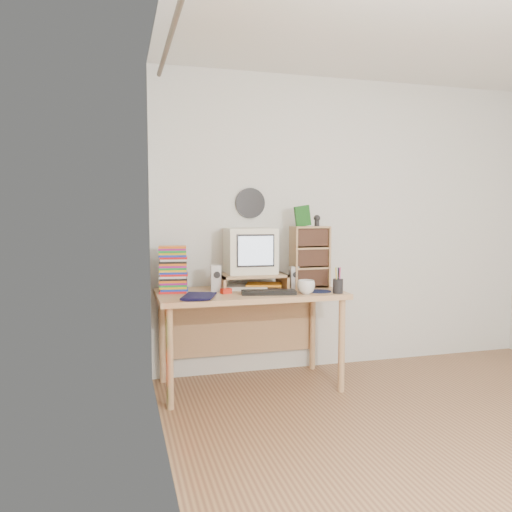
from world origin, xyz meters
TOP-DOWN VIEW (x-y plane):
  - floor at (0.00, 0.00)m, footprint 3.50×3.50m
  - back_wall at (0.00, 1.75)m, footprint 3.50×0.00m
  - left_wall at (-1.75, 0.00)m, footprint 0.00×3.50m
  - curtain at (-1.71, 0.48)m, footprint 0.00×2.20m
  - wall_disc at (-0.93, 1.73)m, footprint 0.25×0.02m
  - desk at (-1.03, 1.44)m, footprint 1.40×0.70m
  - monitor_riser at (-0.98, 1.48)m, footprint 0.52×0.30m
  - crt_monitor at (-0.98, 1.53)m, footprint 0.39×0.39m
  - speaker_left at (-1.28, 1.44)m, footprint 0.08×0.08m
  - speaker_right at (-0.66, 1.42)m, footprint 0.07×0.07m
  - keyboard at (-0.93, 1.20)m, footprint 0.42×0.21m
  - dvd_stack at (-1.60, 1.48)m, footprint 0.22×0.17m
  - cd_rack at (-0.51, 1.45)m, footprint 0.30×0.17m
  - mug at (-0.66, 1.14)m, footprint 0.14×0.14m
  - diary at (-1.55, 1.21)m, footprint 0.31×0.27m
  - mousepad at (-0.52, 1.22)m, footprint 0.20×0.20m
  - pen_cup at (-0.42, 1.11)m, footprint 0.08×0.08m
  - papers at (-0.97, 1.49)m, footprint 0.38×0.32m
  - red_box at (-1.23, 1.32)m, footprint 0.09×0.07m
  - game_box at (-0.57, 1.46)m, footprint 0.13×0.04m
  - webcam at (-0.45, 1.45)m, footprint 0.06×0.06m

SIDE VIEW (x-z plane):
  - floor at x=0.00m, z-range 0.00..0.00m
  - desk at x=-1.03m, z-range 0.24..0.99m
  - mousepad at x=-0.52m, z-range 0.75..0.75m
  - keyboard at x=-0.93m, z-range 0.75..0.78m
  - red_box at x=-1.23m, z-range 0.75..0.79m
  - papers at x=-0.97m, z-range 0.75..0.79m
  - diary at x=-1.55m, z-range 0.75..0.80m
  - mug at x=-0.66m, z-range 0.75..0.85m
  - pen_cup at x=-0.42m, z-range 0.75..0.90m
  - speaker_right at x=-0.66m, z-range 0.75..0.93m
  - monitor_riser at x=-0.98m, z-range 0.78..0.90m
  - speaker_left at x=-1.28m, z-range 0.75..0.95m
  - dvd_stack at x=-1.60m, z-range 0.75..1.04m
  - cd_rack at x=-0.51m, z-range 0.75..1.24m
  - crt_monitor at x=-0.98m, z-range 0.87..1.23m
  - curtain at x=-1.71m, z-range 0.05..2.25m
  - back_wall at x=0.00m, z-range -0.50..3.00m
  - left_wall at x=-1.75m, z-range -0.50..3.00m
  - webcam at x=-0.45m, z-range 1.24..1.33m
  - game_box at x=-0.57m, z-range 1.24..1.41m
  - wall_disc at x=-0.93m, z-range 1.30..1.55m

